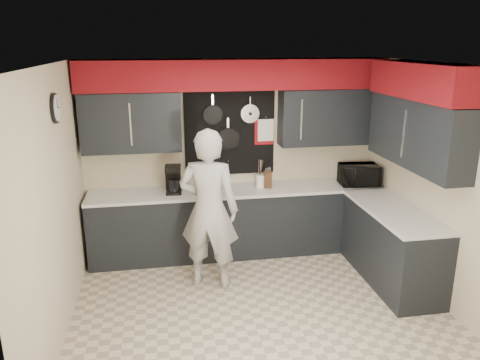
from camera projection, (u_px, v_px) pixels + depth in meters
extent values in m
plane|color=beige|center=(259.00, 308.00, 5.13)|extent=(4.00, 4.00, 0.00)
cube|color=#C5B698|center=(233.00, 156.00, 6.40)|extent=(4.00, 0.01, 2.60)
cube|color=black|center=(131.00, 122.00, 5.89)|extent=(1.24, 0.32, 0.75)
cube|color=black|center=(328.00, 117.00, 6.32)|extent=(1.34, 0.32, 0.75)
cube|color=maroon|center=(235.00, 75.00, 5.93)|extent=(3.94, 0.36, 0.38)
cube|color=black|center=(230.00, 133.00, 6.29)|extent=(1.22, 0.03, 1.15)
cylinder|color=black|center=(213.00, 115.00, 6.15)|extent=(0.26, 0.04, 0.26)
cylinder|color=black|center=(228.00, 139.00, 6.27)|extent=(0.30, 0.04, 0.30)
cylinder|color=black|center=(209.00, 162.00, 6.32)|extent=(0.27, 0.04, 0.27)
cylinder|color=silver|center=(250.00, 114.00, 6.23)|extent=(0.25, 0.02, 0.25)
cube|color=maroon|center=(264.00, 132.00, 6.35)|extent=(0.26, 0.01, 0.34)
cube|color=white|center=(266.00, 130.00, 6.34)|extent=(0.22, 0.01, 0.30)
cylinder|color=silver|center=(198.00, 170.00, 6.34)|extent=(0.01, 0.01, 0.20)
cylinder|color=silver|center=(228.00, 169.00, 6.41)|extent=(0.01, 0.01, 0.20)
cylinder|color=silver|center=(259.00, 167.00, 6.48)|extent=(0.01, 0.01, 0.20)
cube|color=#C5B698|center=(440.00, 185.00, 5.09)|extent=(0.01, 3.50, 2.60)
cube|color=black|center=(417.00, 133.00, 5.20)|extent=(0.32, 1.70, 0.75)
cube|color=maroon|center=(421.00, 81.00, 5.03)|extent=(0.36, 1.70, 0.38)
cube|color=#C5B698|center=(55.00, 207.00, 4.43)|extent=(0.01, 3.50, 2.60)
cylinder|color=black|center=(55.00, 108.00, 4.55)|extent=(0.04, 0.30, 0.30)
cylinder|color=white|center=(57.00, 108.00, 4.56)|extent=(0.01, 0.26, 0.26)
cube|color=black|center=(237.00, 222.00, 6.37)|extent=(3.90, 0.60, 0.88)
cube|color=silver|center=(237.00, 190.00, 6.23)|extent=(3.90, 0.63, 0.04)
cube|color=black|center=(392.00, 246.00, 5.62)|extent=(0.60, 1.60, 0.88)
cube|color=silver|center=(394.00, 211.00, 5.48)|extent=(0.63, 1.60, 0.04)
cube|color=black|center=(240.00, 256.00, 6.24)|extent=(3.90, 0.06, 0.10)
imported|color=black|center=(359.00, 175.00, 6.37)|extent=(0.54, 0.39, 0.28)
cube|color=#371F11|center=(268.00, 180.00, 6.25)|extent=(0.11, 0.11, 0.22)
cylinder|color=white|center=(261.00, 181.00, 6.29)|extent=(0.13, 0.13, 0.17)
cube|color=black|center=(174.00, 192.00, 6.05)|extent=(0.22, 0.26, 0.03)
cube|color=black|center=(173.00, 177.00, 6.09)|extent=(0.20, 0.08, 0.33)
cube|color=black|center=(173.00, 168.00, 5.97)|extent=(0.22, 0.26, 0.07)
cylinder|color=black|center=(174.00, 185.00, 6.01)|extent=(0.12, 0.12, 0.15)
imported|color=#B3B3B0|center=(209.00, 210.00, 5.37)|extent=(0.81, 0.66, 1.90)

